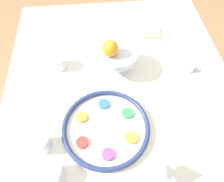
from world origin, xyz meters
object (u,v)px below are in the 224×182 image
object	(u,v)px
bread_plate	(151,33)
cup_far	(40,143)
wine_glass	(164,168)
cup_mid	(52,173)
cup_near	(58,62)
seder_plate	(106,128)
fruit_stand	(117,56)
napkin_roll	(181,58)
orange_fruit	(110,48)

from	to	relation	value
bread_plate	cup_far	distance (m)	0.81
wine_glass	cup_far	xyz separation A→B (m)	(0.15, 0.42, -0.07)
wine_glass	cup_mid	xyz separation A→B (m)	(0.04, 0.37, -0.07)
bread_plate	cup_far	world-z (taller)	cup_far
wine_glass	cup_near	world-z (taller)	wine_glass
seder_plate	bread_plate	xyz separation A→B (m)	(0.55, -0.30, -0.01)
wine_glass	fruit_stand	size ratio (longest dim) A/B	0.77
fruit_stand	cup_far	bearing A→B (deg)	137.84
wine_glass	napkin_roll	world-z (taller)	wine_glass
seder_plate	wine_glass	xyz separation A→B (m)	(-0.20, -0.17, 0.09)
fruit_stand	cup_near	distance (m)	0.29
napkin_roll	orange_fruit	bearing A→B (deg)	95.02
wine_glass	cup_mid	size ratio (longest dim) A/B	1.87
bread_plate	cup_mid	bearing A→B (deg)	145.32
fruit_stand	napkin_roll	xyz separation A→B (m)	(0.02, -0.32, -0.07)
fruit_stand	napkin_roll	world-z (taller)	fruit_stand
napkin_roll	cup_far	world-z (taller)	cup_far
wine_glass	fruit_stand	xyz separation A→B (m)	(0.52, 0.09, -0.01)
bread_plate	wine_glass	bearing A→B (deg)	170.78
orange_fruit	bread_plate	world-z (taller)	orange_fruit
seder_plate	wine_glass	size ratio (longest dim) A/B	2.51
fruit_stand	cup_far	size ratio (longest dim) A/B	2.42
cup_near	fruit_stand	bearing A→B (deg)	-98.26
seder_plate	cup_near	bearing A→B (deg)	29.40
orange_fruit	cup_mid	world-z (taller)	orange_fruit
fruit_stand	cup_near	bearing A→B (deg)	81.74
orange_fruit	cup_far	distance (m)	0.48
seder_plate	cup_mid	bearing A→B (deg)	129.38
seder_plate	napkin_roll	size ratio (longest dim) A/B	2.07
wine_glass	seder_plate	bearing A→B (deg)	40.89
cup_near	wine_glass	bearing A→B (deg)	-146.09
cup_mid	wine_glass	bearing A→B (deg)	-95.72
wine_glass	napkin_roll	distance (m)	0.59
fruit_stand	napkin_roll	size ratio (longest dim) A/B	1.07
fruit_stand	bread_plate	distance (m)	0.33
seder_plate	bread_plate	bearing A→B (deg)	-28.19
orange_fruit	cup_near	world-z (taller)	orange_fruit
seder_plate	bread_plate	distance (m)	0.63
cup_mid	orange_fruit	bearing A→B (deg)	-27.55
bread_plate	orange_fruit	bearing A→B (deg)	134.59
wine_glass	fruit_stand	distance (m)	0.53
seder_plate	orange_fruit	bearing A→B (deg)	-8.47
fruit_stand	orange_fruit	world-z (taller)	orange_fruit
wine_glass	napkin_roll	size ratio (longest dim) A/B	0.82
fruit_stand	cup_near	size ratio (longest dim) A/B	2.42
wine_glass	napkin_roll	bearing A→B (deg)	-22.92
seder_plate	fruit_stand	world-z (taller)	fruit_stand
seder_plate	orange_fruit	world-z (taller)	orange_fruit
bread_plate	cup_near	bearing A→B (deg)	111.34
orange_fruit	fruit_stand	bearing A→B (deg)	-71.05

